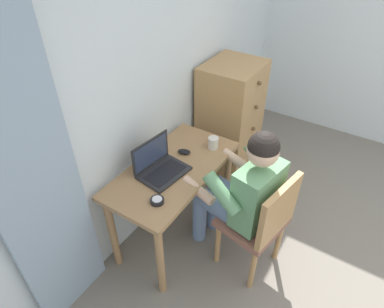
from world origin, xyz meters
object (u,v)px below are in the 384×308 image
object	(u,v)px
desk_clock	(157,201)
chair	(261,221)
coffee_mug	(213,143)
desk	(174,180)
laptop	(160,166)
person_seated	(242,190)
computer_mouse	(184,152)
dresser	(230,121)

from	to	relation	value
desk_clock	chair	bearing A→B (deg)	-53.98
desk_clock	coffee_mug	bearing A→B (deg)	-0.78
desk	chair	bearing A→B (deg)	-83.78
desk	chair	distance (m)	0.70
chair	laptop	distance (m)	0.81
desk	desk_clock	distance (m)	0.39
person_seated	chair	bearing A→B (deg)	-99.73
person_seated	desk_clock	distance (m)	0.59
chair	desk_clock	bearing A→B (deg)	126.02
desk	computer_mouse	size ratio (longest dim) A/B	10.74
laptop	coffee_mug	distance (m)	0.49
laptop	coffee_mug	size ratio (longest dim) A/B	3.07
person_seated	desk	bearing A→B (deg)	101.83
laptop	desk_clock	world-z (taller)	laptop
person_seated	coffee_mug	world-z (taller)	person_seated
desk_clock	laptop	bearing A→B (deg)	33.68
person_seated	computer_mouse	bearing A→B (deg)	81.56
desk	desk_clock	size ratio (longest dim) A/B	11.94
dresser	laptop	bearing A→B (deg)	179.81
laptop	desk	bearing A→B (deg)	-32.09
person_seated	coffee_mug	size ratio (longest dim) A/B	10.08
dresser	laptop	xyz separation A→B (m)	(-1.10, 0.00, 0.21)
person_seated	laptop	bearing A→B (deg)	108.90
person_seated	laptop	world-z (taller)	person_seated
desk_clock	desk	bearing A→B (deg)	18.83
dresser	desk	bearing A→B (deg)	-177.17
desk_clock	coffee_mug	world-z (taller)	coffee_mug
dresser	chair	world-z (taller)	dresser
desk	dresser	xyz separation A→B (m)	(1.01, 0.05, -0.03)
desk	dresser	world-z (taller)	dresser
desk	laptop	distance (m)	0.20
chair	computer_mouse	size ratio (longest dim) A/B	8.92
chair	person_seated	distance (m)	0.26
desk	dresser	distance (m)	1.01
person_seated	computer_mouse	distance (m)	0.54
dresser	desk_clock	world-z (taller)	dresser
desk	person_seated	distance (m)	0.52
chair	coffee_mug	distance (m)	0.69
dresser	desk_clock	bearing A→B (deg)	-173.01
dresser	computer_mouse	xyz separation A→B (m)	(-0.83, -0.03, 0.17)
desk	laptop	size ratio (longest dim) A/B	2.91
dresser	computer_mouse	size ratio (longest dim) A/B	11.57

